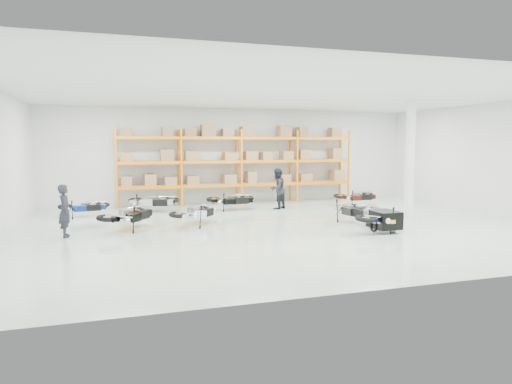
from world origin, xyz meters
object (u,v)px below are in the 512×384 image
object	(u,v)px
moto_blue_centre	(374,212)
person_back	(277,189)
moto_touring_right	(359,207)
moto_silver_left	(196,209)
moto_back_b	(153,198)
moto_back_d	(357,194)
trailer	(384,220)
moto_black_far_left	(129,212)
moto_back_a	(84,204)
person_left	(65,211)
moto_back_c	(232,197)

from	to	relation	value
moto_blue_centre	person_back	size ratio (longest dim) A/B	1.12
moto_touring_right	person_back	xyz separation A→B (m)	(-1.50, 4.40, 0.29)
moto_silver_left	moto_touring_right	world-z (taller)	moto_touring_right
moto_silver_left	moto_back_b	xyz separation A→B (m)	(-1.18, 3.69, 0.01)
moto_blue_centre	moto_back_d	size ratio (longest dim) A/B	1.12
moto_silver_left	trailer	size ratio (longest dim) A/B	1.13
moto_black_far_left	moto_back_b	size ratio (longest dim) A/B	1.07
moto_touring_right	moto_back_a	xyz separation A→B (m)	(-9.42, 4.54, -0.10)
trailer	person_left	bearing A→B (deg)	167.10
moto_silver_left	moto_touring_right	size ratio (longest dim) A/B	0.93
moto_back_b	moto_back_d	xyz separation A→B (m)	(9.15, -0.79, -0.02)
moto_blue_centre	trailer	size ratio (longest dim) A/B	1.23
trailer	moto_back_d	bearing A→B (deg)	68.13
moto_silver_left	moto_back_b	size ratio (longest dim) A/B	0.99
moto_blue_centre	moto_silver_left	xyz separation A→B (m)	(-5.43, 2.68, -0.05)
trailer	moto_back_c	xyz separation A→B (m)	(-3.47, 6.27, 0.16)
moto_silver_left	moto_back_b	bearing A→B (deg)	-30.14
moto_touring_right	moto_back_a	size ratio (longest dim) A/B	1.19
moto_back_a	moto_black_far_left	bearing A→B (deg)	-160.37
moto_silver_left	moto_back_a	size ratio (longest dim) A/B	1.11
moto_blue_centre	moto_silver_left	size ratio (longest dim) A/B	1.09
moto_silver_left	moto_back_c	size ratio (longest dim) A/B	1.01
moto_silver_left	moto_black_far_left	distance (m)	2.26
moto_blue_centre	moto_silver_left	distance (m)	6.06
moto_back_c	moto_silver_left	bearing A→B (deg)	144.41
person_back	moto_blue_centre	bearing A→B (deg)	65.48
moto_back_d	person_back	distance (m)	3.89
moto_back_a	moto_back_d	world-z (taller)	moto_back_d
person_left	moto_back_a	bearing A→B (deg)	-8.49
moto_silver_left	person_back	world-z (taller)	person_back
moto_touring_right	moto_back_b	world-z (taller)	moto_touring_right
moto_back_b	person_left	world-z (taller)	person_left
moto_blue_centre	moto_back_d	xyz separation A→B (m)	(2.53, 5.58, -0.07)
person_left	person_back	size ratio (longest dim) A/B	0.90
moto_touring_right	moto_back_c	distance (m)	5.82
moto_touring_right	moto_back_d	xyz separation A→B (m)	(2.37, 4.33, -0.06)
moto_back_a	moto_back_d	distance (m)	11.80
moto_black_far_left	trailer	distance (m)	8.36
moto_back_b	person_left	size ratio (longest dim) A/B	1.15
moto_back_b	moto_back_c	size ratio (longest dim) A/B	1.02
moto_back_a	moto_back_d	bearing A→B (deg)	-97.13
person_back	person_left	bearing A→B (deg)	-13.17
moto_back_c	moto_black_far_left	bearing A→B (deg)	125.38
moto_back_a	person_left	world-z (taller)	person_left
moto_black_far_left	person_left	world-z (taller)	person_left
moto_black_far_left	moto_touring_right	xyz separation A→B (m)	(7.85, -1.28, -0.00)
moto_touring_right	moto_back_d	bearing A→B (deg)	53.34
moto_back_b	moto_back_c	xyz separation A→B (m)	(3.31, -0.45, -0.01)
moto_silver_left	person_left	bearing A→B (deg)	53.14
moto_back_a	moto_touring_right	bearing A→B (deg)	-121.82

